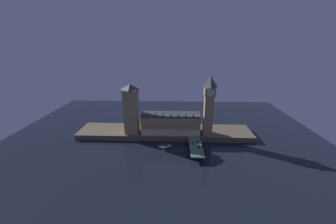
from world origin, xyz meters
TOP-DOWN VIEW (x-y plane):
  - ground_plane at (0.00, 0.00)m, footprint 400.00×400.00m
  - embankment at (0.00, 39.00)m, footprint 220.00×42.00m
  - parliament_hall at (7.70, 31.91)m, footprint 71.28×23.21m
  - clock_tower at (52.43, 26.70)m, footprint 12.78×12.89m
  - victoria_tower at (-40.17, 29.83)m, footprint 16.99×16.99m
  - bridge at (36.04, -5.00)m, footprint 13.89×46.00m
  - car_northbound_lead at (32.99, 2.19)m, footprint 1.85×4.62m
  - car_southbound_lead at (39.10, -8.04)m, footprint 1.94×4.23m
  - car_southbound_trail at (39.10, 3.80)m, footprint 2.04×4.21m
  - pedestrian_near_rail at (29.93, -18.59)m, footprint 0.38×0.38m
  - pedestrian_mid_walk at (42.15, -1.44)m, footprint 0.38×0.38m
  - pedestrian_far_rail at (29.93, 11.03)m, footprint 0.38×0.38m
  - street_lamp_near at (29.53, -19.72)m, footprint 1.34×0.60m
  - street_lamp_mid at (42.55, -5.00)m, footprint 1.34×0.60m
  - boat_upstream at (2.11, 4.12)m, footprint 15.99×7.86m

SIDE VIEW (x-z plane):
  - ground_plane at x=0.00m, z-range 0.00..0.00m
  - boat_upstream at x=2.11m, z-range -0.60..3.84m
  - embankment at x=0.00m, z-range 0.00..6.71m
  - bridge at x=36.04m, z-range 1.67..8.63m
  - car_northbound_lead at x=32.99m, z-range 6.92..8.24m
  - car_southbound_trail at x=39.10m, z-range 6.92..8.25m
  - car_southbound_lead at x=39.10m, z-range 6.92..8.27m
  - pedestrian_near_rail at x=29.93m, z-range 7.00..8.59m
  - pedestrian_mid_walk at x=42.15m, z-range 7.00..8.62m
  - pedestrian_far_rail at x=29.93m, z-range 7.02..8.83m
  - street_lamp_mid at x=42.55m, z-range 7.79..14.42m
  - street_lamp_near at x=29.53m, z-range 7.80..14.51m
  - parliament_hall at x=7.70m, z-range 4.22..33.72m
  - victoria_tower at x=-40.17m, z-range 3.82..70.77m
  - clock_tower at x=52.43m, z-range 8.77..82.48m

